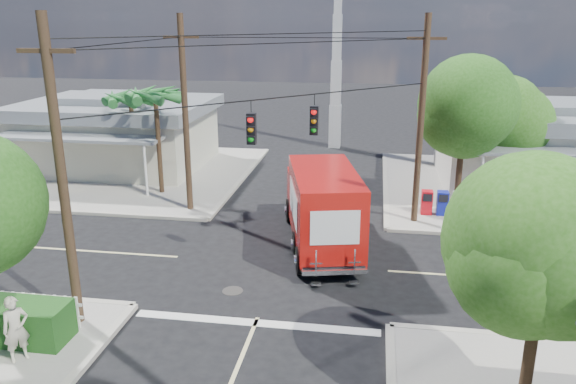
# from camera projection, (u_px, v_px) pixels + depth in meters

# --- Properties ---
(ground) EXTENTS (120.00, 120.00, 0.00)m
(ground) POSITION_uv_depth(u_px,v_px,m) (280.00, 264.00, 21.00)
(ground) COLOR black
(ground) RESTS_ON ground
(sidewalk_ne) EXTENTS (14.12, 14.12, 0.14)m
(sidewalk_ne) POSITION_uv_depth(u_px,v_px,m) (517.00, 190.00, 29.61)
(sidewalk_ne) COLOR #9A958B
(sidewalk_ne) RESTS_ON ground
(sidewalk_nw) EXTENTS (14.12, 14.12, 0.14)m
(sidewalk_nw) POSITION_uv_depth(u_px,v_px,m) (128.00, 173.00, 32.85)
(sidewalk_nw) COLOR #9A958B
(sidewalk_nw) RESTS_ON ground
(road_markings) EXTENTS (32.00, 32.00, 0.01)m
(road_markings) POSITION_uv_depth(u_px,v_px,m) (273.00, 281.00, 19.61)
(road_markings) COLOR beige
(road_markings) RESTS_ON ground
(building_ne) EXTENTS (11.80, 10.20, 4.50)m
(building_ne) POSITION_uv_depth(u_px,v_px,m) (550.00, 145.00, 29.73)
(building_ne) COLOR beige
(building_ne) RESTS_ON sidewalk_ne
(building_nw) EXTENTS (10.80, 10.20, 4.30)m
(building_nw) POSITION_uv_depth(u_px,v_px,m) (119.00, 131.00, 33.86)
(building_nw) COLOR beige
(building_nw) RESTS_ON sidewalk_nw
(radio_tower) EXTENTS (0.80, 0.80, 17.00)m
(radio_tower) POSITION_uv_depth(u_px,v_px,m) (336.00, 66.00, 38.09)
(radio_tower) COLOR silver
(radio_tower) RESTS_ON ground
(tree_ne_front) EXTENTS (4.21, 4.14, 6.66)m
(tree_ne_front) POSITION_uv_depth(u_px,v_px,m) (465.00, 113.00, 24.87)
(tree_ne_front) COLOR #422D1C
(tree_ne_front) RESTS_ON sidewalk_ne
(tree_ne_back) EXTENTS (3.77, 3.66, 5.82)m
(tree_ne_back) POSITION_uv_depth(u_px,v_px,m) (514.00, 119.00, 26.73)
(tree_ne_back) COLOR #422D1C
(tree_ne_back) RESTS_ON sidewalk_ne
(tree_se) EXTENTS (3.67, 3.54, 5.62)m
(tree_se) POSITION_uv_depth(u_px,v_px,m) (546.00, 253.00, 11.92)
(tree_se) COLOR #422D1C
(tree_se) RESTS_ON sidewalk_se
(palm_nw_front) EXTENTS (3.01, 3.08, 5.59)m
(palm_nw_front) POSITION_uv_depth(u_px,v_px,m) (155.00, 97.00, 27.67)
(palm_nw_front) COLOR #422D1C
(palm_nw_front) RESTS_ON sidewalk_nw
(palm_nw_back) EXTENTS (3.01, 3.08, 5.19)m
(palm_nw_back) POSITION_uv_depth(u_px,v_px,m) (130.00, 100.00, 29.49)
(palm_nw_back) COLOR #422D1C
(palm_nw_back) RESTS_ON sidewalk_nw
(utility_poles) EXTENTS (12.00, 10.68, 9.00)m
(utility_poles) POSITION_uv_depth(u_px,v_px,m) (245.00, 131.00, 21.35)
(utility_poles) COLOR #473321
(utility_poles) RESTS_ON ground
(vending_boxes) EXTENTS (1.90, 0.50, 1.10)m
(vending_boxes) POSITION_uv_depth(u_px,v_px,m) (442.00, 203.00, 25.67)
(vending_boxes) COLOR red
(vending_boxes) RESTS_ON sidewalk_ne
(delivery_truck) EXTENTS (3.87, 7.89, 3.29)m
(delivery_truck) POSITION_uv_depth(u_px,v_px,m) (322.00, 206.00, 22.21)
(delivery_truck) COLOR black
(delivery_truck) RESTS_ON ground
(pedestrian) EXTENTS (0.77, 0.79, 1.82)m
(pedestrian) POSITION_uv_depth(u_px,v_px,m) (16.00, 329.00, 14.65)
(pedestrian) COLOR beige
(pedestrian) RESTS_ON sidewalk_sw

